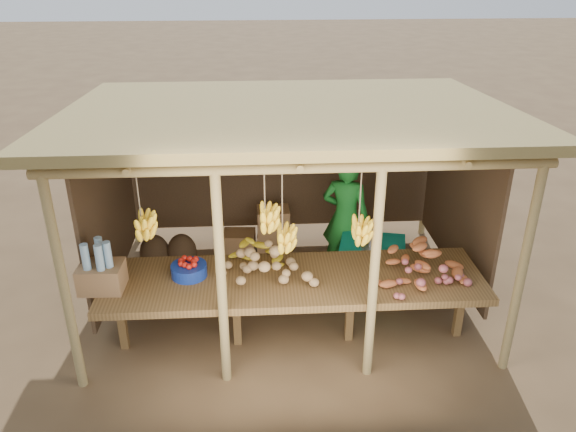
{
  "coord_description": "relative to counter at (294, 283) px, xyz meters",
  "views": [
    {
      "loc": [
        -0.36,
        -5.86,
        3.84
      ],
      "look_at": [
        0.0,
        0.0,
        1.05
      ],
      "focal_mm": 35.0,
      "sensor_mm": 36.0,
      "label": 1
    }
  ],
  "objects": [
    {
      "name": "ground",
      "position": [
        -0.0,
        0.95,
        -0.74
      ],
      "size": [
        60.0,
        60.0,
        0.0
      ],
      "primitive_type": "plane",
      "color": "brown",
      "rests_on": "ground"
    },
    {
      "name": "stall_structure",
      "position": [
        -0.06,
        0.92,
        1.17
      ],
      "size": [
        4.7,
        3.5,
        2.43
      ],
      "color": "#98814E",
      "rests_on": "ground"
    },
    {
      "name": "counter",
      "position": [
        0.0,
        0.0,
        0.0
      ],
      "size": [
        3.9,
        1.05,
        0.8
      ],
      "color": "brown",
      "rests_on": "ground"
    },
    {
      "name": "potato_heap",
      "position": [
        -0.26,
        -0.0,
        0.24
      ],
      "size": [
        1.02,
        0.62,
        0.37
      ],
      "primitive_type": null,
      "rotation": [
        0.0,
        0.0,
        0.01
      ],
      "color": "#A78456",
      "rests_on": "counter"
    },
    {
      "name": "sweet_potato_heap",
      "position": [
        1.25,
        -0.05,
        0.24
      ],
      "size": [
        1.0,
        0.7,
        0.36
      ],
      "primitive_type": null,
      "rotation": [
        0.0,
        0.0,
        0.17
      ],
      "color": "#BF6131",
      "rests_on": "counter"
    },
    {
      "name": "onion_heap",
      "position": [
        1.32,
        -0.27,
        0.24
      ],
      "size": [
        0.89,
        0.6,
        0.36
      ],
      "primitive_type": null,
      "rotation": [
        0.0,
        0.0,
        0.13
      ],
      "color": "#A44F53",
      "rests_on": "counter"
    },
    {
      "name": "banana_pile",
      "position": [
        -0.4,
        0.37,
        0.23
      ],
      "size": [
        0.54,
        0.33,
        0.34
      ],
      "primitive_type": null,
      "rotation": [
        0.0,
        0.0,
        -0.02
      ],
      "color": "yellow",
      "rests_on": "counter"
    },
    {
      "name": "tomato_basin",
      "position": [
        -1.07,
        0.1,
        0.14
      ],
      "size": [
        0.37,
        0.37,
        0.19
      ],
      "rotation": [
        0.0,
        0.0,
        0.32
      ],
      "color": "navy",
      "rests_on": "counter"
    },
    {
      "name": "bottle_box",
      "position": [
        -1.9,
        -0.09,
        0.27
      ],
      "size": [
        0.43,
        0.35,
        0.54
      ],
      "color": "olive",
      "rests_on": "counter"
    },
    {
      "name": "vendor",
      "position": [
        0.75,
        1.36,
        0.07
      ],
      "size": [
        0.69,
        0.57,
        1.62
      ],
      "primitive_type": "imported",
      "rotation": [
        0.0,
        0.0,
        2.78
      ],
      "color": "#197124",
      "rests_on": "ground"
    },
    {
      "name": "tarp_crate",
      "position": [
        1.0,
        0.86,
        -0.37
      ],
      "size": [
        0.9,
        0.82,
        0.91
      ],
      "color": "brown",
      "rests_on": "ground"
    },
    {
      "name": "carton_stack",
      "position": [
        -0.3,
        1.92,
        -0.44
      ],
      "size": [
        0.92,
        0.37,
        0.69
      ],
      "color": "olive",
      "rests_on": "ground"
    },
    {
      "name": "burlap_sacks",
      "position": [
        -1.55,
        1.71,
        -0.51
      ],
      "size": [
        0.75,
        0.4,
        0.53
      ],
      "color": "#4C3723",
      "rests_on": "ground"
    }
  ]
}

